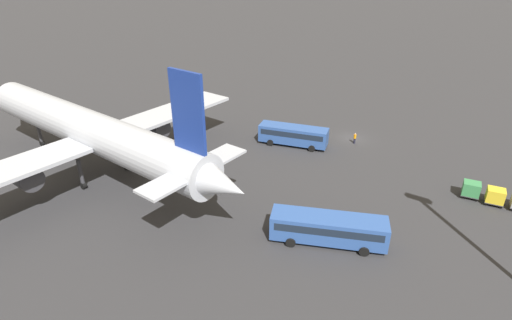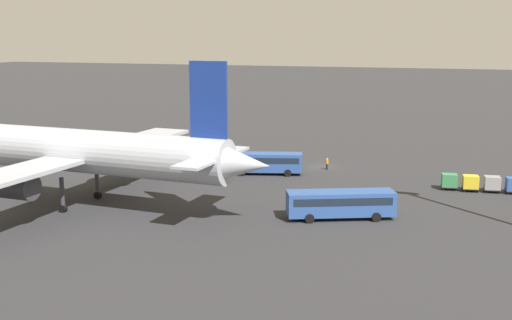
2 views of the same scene
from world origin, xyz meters
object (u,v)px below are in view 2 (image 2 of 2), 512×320
(cargo_cart_yellow, at_px, (471,182))
(shuttle_bus_far, at_px, (341,202))
(shuttle_bus_near, at_px, (265,161))
(cargo_cart_green, at_px, (449,181))
(cargo_cart_grey, at_px, (492,183))
(worker_person, at_px, (327,164))
(airplane, at_px, (68,151))

(cargo_cart_yellow, bearing_deg, shuttle_bus_far, 52.99)
(shuttle_bus_near, relative_size, shuttle_bus_far, 0.92)
(shuttle_bus_near, relative_size, cargo_cart_green, 4.91)
(cargo_cart_grey, bearing_deg, worker_person, -16.91)
(airplane, relative_size, cargo_cart_grey, 22.95)
(airplane, distance_m, cargo_cart_yellow, 49.95)
(worker_person, relative_size, cargo_cart_grey, 0.78)
(worker_person, height_order, cargo_cart_yellow, cargo_cart_yellow)
(shuttle_bus_near, distance_m, cargo_cart_grey, 30.62)
(shuttle_bus_far, height_order, cargo_cart_green, shuttle_bus_far)
(shuttle_bus_far, distance_m, cargo_cart_yellow, 21.96)
(airplane, relative_size, shuttle_bus_far, 4.31)
(shuttle_bus_far, height_order, cargo_cart_grey, shuttle_bus_far)
(cargo_cart_green, bearing_deg, cargo_cart_grey, -177.17)
(shuttle_bus_far, bearing_deg, airplane, -15.43)
(cargo_cart_grey, height_order, cargo_cart_green, same)
(shuttle_bus_near, relative_size, cargo_cart_grey, 4.91)
(cargo_cart_yellow, bearing_deg, cargo_cart_green, -2.20)
(worker_person, distance_m, cargo_cart_grey, 23.92)
(worker_person, distance_m, cargo_cart_green, 19.11)
(airplane, xyz_separation_m, worker_person, (-24.32, -29.19, -5.53))
(airplane, bearing_deg, shuttle_bus_far, -168.98)
(worker_person, xyz_separation_m, cargo_cart_green, (-17.69, 7.21, 0.32))
(cargo_cart_grey, xyz_separation_m, cargo_cart_yellow, (2.60, 0.36, 0.00))
(cargo_cart_grey, bearing_deg, shuttle_bus_near, -1.80)
(cargo_cart_yellow, distance_m, cargo_cart_green, 2.60)
(cargo_cart_grey, distance_m, cargo_cart_yellow, 2.62)
(airplane, xyz_separation_m, cargo_cart_yellow, (-44.61, -21.88, -5.21))
(shuttle_bus_far, distance_m, worker_person, 25.85)
(cargo_cart_grey, distance_m, cargo_cart_green, 5.21)
(cargo_cart_green, bearing_deg, airplane, 27.62)
(shuttle_bus_far, bearing_deg, worker_person, -97.42)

